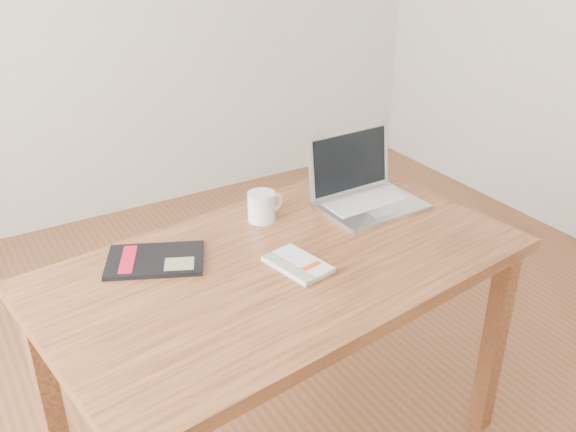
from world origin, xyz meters
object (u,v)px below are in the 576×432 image
desk (284,286)px  coffee_mug (262,206)px  black_guidebook (155,260)px  white_guidebook (298,264)px  laptop (364,190)px

desk → coffee_mug: (0.07, 0.25, 0.14)m
black_guidebook → coffee_mug: (0.39, 0.07, 0.04)m
coffee_mug → white_guidebook: bearing=-106.4°
laptop → coffee_mug: bearing=167.1°
black_guidebook → coffee_mug: coffee_mug is taller
desk → laptop: laptop is taller
coffee_mug → desk: bearing=-111.5°
black_guidebook → laptop: bearing=-64.6°
laptop → black_guidebook: bearing=178.7°
desk → white_guidebook: size_ratio=7.12×
desk → white_guidebook: (0.01, -0.05, 0.10)m
desk → black_guidebook: (-0.32, 0.18, 0.10)m
desk → white_guidebook: white_guidebook is taller
laptop → coffee_mug: (-0.35, 0.07, -0.00)m
white_guidebook → coffee_mug: coffee_mug is taller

